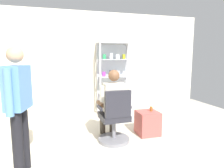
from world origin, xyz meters
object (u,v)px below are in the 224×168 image
Objects in this scene: office_chair at (115,121)px; standing_customer at (18,103)px; display_cabinet_main at (114,78)px; tea_glass at (151,109)px; seated_shopkeeper at (112,101)px; storage_crate at (148,123)px.

office_chair is 1.60m from standing_customer.
display_cabinet_main reaches higher than tea_glass.
seated_shopkeeper is 2.83× the size of storage_crate.
storage_crate is (0.23, -1.63, -0.73)m from display_cabinet_main.
seated_shopkeeper is at bearing -106.79° from display_cabinet_main.
office_chair reaches higher than storage_crate.
storage_crate is at bearing 14.61° from office_chair.
office_chair is (-0.49, -1.82, -0.57)m from display_cabinet_main.
display_cabinet_main is at bearing 73.21° from seated_shopkeeper.
display_cabinet_main is 1.97m from office_chair.
storage_crate is 4.99× the size of tea_glass.
tea_glass reaches higher than storage_crate.
display_cabinet_main is 1.98× the size of office_chair.
display_cabinet_main is 1.75m from seated_shopkeeper.
storage_crate is (0.72, 0.19, -0.17)m from office_chair.
seated_shopkeeper reaches higher than storage_crate.
display_cabinet_main reaches higher than standing_customer.
seated_shopkeeper is 0.79× the size of standing_customer.
seated_shopkeeper is at bearing -178.03° from storage_crate.
office_chair is at bearing -87.05° from seated_shopkeeper.
standing_customer is (-1.90, -2.33, -0.03)m from display_cabinet_main.
storage_crate is at bearing 1.97° from seated_shopkeeper.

